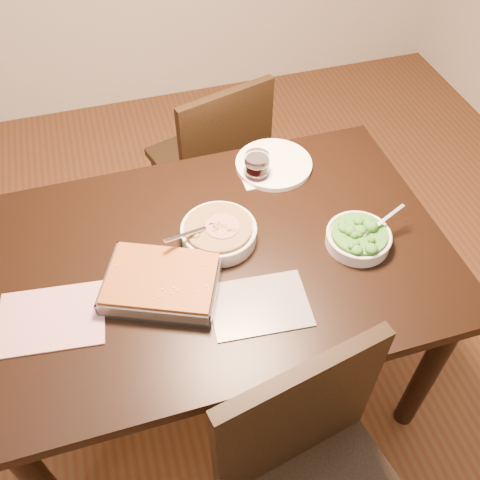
% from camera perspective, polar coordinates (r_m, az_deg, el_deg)
% --- Properties ---
extents(ground, '(4.00, 4.00, 0.00)m').
position_cam_1_polar(ground, '(2.22, -2.08, -14.02)').
color(ground, '#4E2716').
rests_on(ground, ground).
extents(table, '(1.40, 0.90, 0.75)m').
position_cam_1_polar(table, '(1.67, -2.70, -3.65)').
color(table, black).
rests_on(table, ground).
extents(magazine_a, '(0.31, 0.24, 0.01)m').
position_cam_1_polar(magazine_a, '(1.54, -19.47, -7.88)').
color(magazine_a, '#9F2D48').
rests_on(magazine_a, table).
extents(magazine_b, '(0.28, 0.21, 0.00)m').
position_cam_1_polar(magazine_b, '(1.48, 2.10, -6.92)').
color(magazine_b, '#2A2931').
rests_on(magazine_b, table).
extents(coaster, '(0.10, 0.10, 0.00)m').
position_cam_1_polar(coaster, '(1.82, 1.78, 6.64)').
color(coaster, white).
rests_on(coaster, table).
extents(stew_bowl, '(0.25, 0.23, 0.09)m').
position_cam_1_polar(stew_bowl, '(1.61, -2.28, 0.86)').
color(stew_bowl, silver).
rests_on(stew_bowl, table).
extents(broccoli_bowl, '(0.22, 0.20, 0.08)m').
position_cam_1_polar(broccoli_bowl, '(1.64, 12.52, 0.29)').
color(broccoli_bowl, silver).
rests_on(broccoli_bowl, table).
extents(baking_dish, '(0.38, 0.34, 0.06)m').
position_cam_1_polar(baking_dish, '(1.51, -8.33, -4.47)').
color(baking_dish, silver).
rests_on(baking_dish, table).
extents(wine_tumbler, '(0.09, 0.09, 0.10)m').
position_cam_1_polar(wine_tumbler, '(1.79, 1.81, 7.85)').
color(wine_tumbler, black).
rests_on(wine_tumbler, coaster).
extents(dinner_plate, '(0.26, 0.26, 0.02)m').
position_cam_1_polar(dinner_plate, '(1.87, 3.61, 8.06)').
color(dinner_plate, white).
rests_on(dinner_plate, table).
extents(chair_far, '(0.51, 0.51, 0.87)m').
position_cam_1_polar(chair_far, '(2.31, -2.75, 8.70)').
color(chair_far, black).
rests_on(chair_far, ground).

